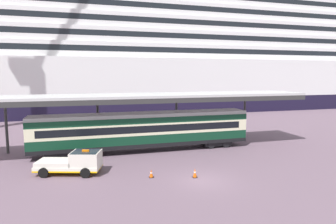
{
  "coord_description": "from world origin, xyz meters",
  "views": [
    {
      "loc": [
        -8.75,
        -20.45,
        8.12
      ],
      "look_at": [
        -0.77,
        7.09,
        4.5
      ],
      "focal_mm": 31.85,
      "sensor_mm": 36.0,
      "label": 1
    }
  ],
  "objects_px": {
    "traffic_cone_near": "(195,173)",
    "quay_bollard": "(63,164)",
    "cruise_ship": "(105,49)",
    "train_carriage": "(144,130)",
    "traffic_cone_mid": "(151,173)",
    "service_truck": "(75,162)"
  },
  "relations": [
    {
      "from": "train_carriage",
      "to": "traffic_cone_mid",
      "type": "height_order",
      "value": "train_carriage"
    },
    {
      "from": "traffic_cone_mid",
      "to": "quay_bollard",
      "type": "xyz_separation_m",
      "value": [
        -6.8,
        4.06,
        0.19
      ]
    },
    {
      "from": "service_truck",
      "to": "quay_bollard",
      "type": "bearing_deg",
      "value": 124.83
    },
    {
      "from": "cruise_ship",
      "to": "traffic_cone_near",
      "type": "height_order",
      "value": "cruise_ship"
    },
    {
      "from": "cruise_ship",
      "to": "service_truck",
      "type": "relative_size",
      "value": 26.9
    },
    {
      "from": "traffic_cone_near",
      "to": "traffic_cone_mid",
      "type": "distance_m",
      "value": 3.46
    },
    {
      "from": "service_truck",
      "to": "quay_bollard",
      "type": "relative_size",
      "value": 5.79
    },
    {
      "from": "service_truck",
      "to": "traffic_cone_near",
      "type": "distance_m",
      "value": 9.86
    },
    {
      "from": "cruise_ship",
      "to": "traffic_cone_mid",
      "type": "bearing_deg",
      "value": -90.44
    },
    {
      "from": "cruise_ship",
      "to": "train_carriage",
      "type": "distance_m",
      "value": 40.87
    },
    {
      "from": "traffic_cone_mid",
      "to": "service_truck",
      "type": "bearing_deg",
      "value": 155.46
    },
    {
      "from": "traffic_cone_near",
      "to": "quay_bollard",
      "type": "xyz_separation_m",
      "value": [
        -10.12,
        5.03,
        0.14
      ]
    },
    {
      "from": "traffic_cone_near",
      "to": "quay_bollard",
      "type": "relative_size",
      "value": 0.79
    },
    {
      "from": "service_truck",
      "to": "traffic_cone_mid",
      "type": "relative_size",
      "value": 8.4
    },
    {
      "from": "train_carriage",
      "to": "quay_bollard",
      "type": "height_order",
      "value": "train_carriage"
    },
    {
      "from": "cruise_ship",
      "to": "train_carriage",
      "type": "xyz_separation_m",
      "value": [
        0.74,
        -39.17,
        -11.64
      ]
    },
    {
      "from": "cruise_ship",
      "to": "traffic_cone_mid",
      "type": "distance_m",
      "value": 49.4
    },
    {
      "from": "train_carriage",
      "to": "traffic_cone_near",
      "type": "distance_m",
      "value": 9.73
    },
    {
      "from": "traffic_cone_mid",
      "to": "traffic_cone_near",
      "type": "bearing_deg",
      "value": -16.2
    },
    {
      "from": "cruise_ship",
      "to": "train_carriage",
      "type": "relative_size",
      "value": 6.56
    },
    {
      "from": "train_carriage",
      "to": "traffic_cone_near",
      "type": "xyz_separation_m",
      "value": [
        2.21,
        -9.28,
        -1.94
      ]
    },
    {
      "from": "traffic_cone_mid",
      "to": "quay_bollard",
      "type": "relative_size",
      "value": 0.69
    }
  ]
}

